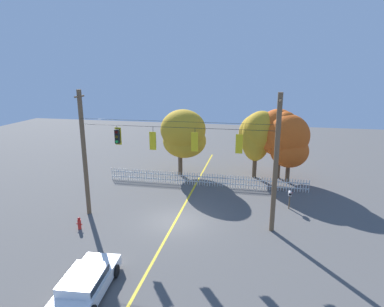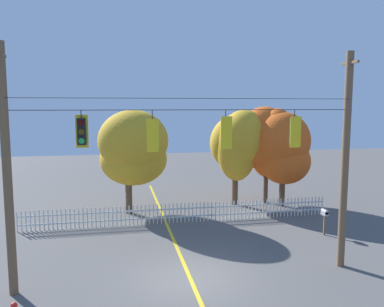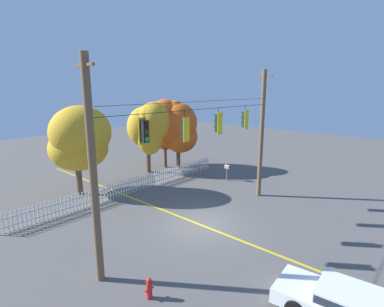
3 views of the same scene
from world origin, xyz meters
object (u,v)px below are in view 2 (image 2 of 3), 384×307
at_px(traffic_signal_southbound_primary, 294,132).
at_px(traffic_signal_northbound_primary, 226,132).
at_px(autumn_maple_near_fence, 134,149).
at_px(roadside_mailbox, 325,214).
at_px(autumn_maple_far_west, 281,148).
at_px(traffic_signal_northbound_secondary, 82,131).
at_px(autumn_oak_far_east, 268,144).
at_px(autumn_maple_mid, 239,142).
at_px(traffic_signal_eastbound_side, 153,135).

bearing_deg(traffic_signal_southbound_primary, traffic_signal_northbound_primary, -180.00).
xyz_separation_m(autumn_maple_near_fence, roadside_mailbox, (9.36, -6.21, -2.90)).
xyz_separation_m(traffic_signal_northbound_primary, autumn_maple_far_west, (6.43, 9.39, -1.69)).
height_order(traffic_signal_southbound_primary, autumn_maple_near_fence, traffic_signal_southbound_primary).
height_order(traffic_signal_northbound_secondary, traffic_signal_southbound_primary, same).
bearing_deg(traffic_signal_northbound_primary, autumn_maple_near_fence, 106.69).
bearing_deg(autumn_oak_far_east, autumn_maple_far_west, -67.57).
height_order(traffic_signal_northbound_secondary, autumn_maple_mid, traffic_signal_northbound_secondary).
height_order(traffic_signal_northbound_secondary, traffic_signal_eastbound_side, same).
height_order(traffic_signal_southbound_primary, autumn_maple_mid, traffic_signal_southbound_primary).
bearing_deg(autumn_maple_far_west, autumn_maple_mid, 156.86).
height_order(traffic_signal_northbound_primary, traffic_signal_southbound_primary, same).
xyz_separation_m(autumn_maple_near_fence, autumn_maple_far_west, (9.40, -0.53, -0.06)).
bearing_deg(autumn_oak_far_east, traffic_signal_southbound_primary, -107.07).
relative_size(autumn_maple_mid, autumn_maple_far_west, 0.99).
distance_m(autumn_maple_mid, autumn_maple_far_west, 2.74).
height_order(autumn_maple_near_fence, autumn_maple_far_west, autumn_maple_far_west).
height_order(traffic_signal_northbound_secondary, roadside_mailbox, traffic_signal_northbound_secondary).
bearing_deg(traffic_signal_northbound_primary, traffic_signal_northbound_secondary, 179.79).
distance_m(traffic_signal_eastbound_side, autumn_maple_far_west, 13.22).
bearing_deg(autumn_maple_far_west, traffic_signal_northbound_primary, -124.37).
relative_size(traffic_signal_northbound_primary, autumn_maple_near_fence, 0.23).
bearing_deg(traffic_signal_eastbound_side, autumn_maple_mid, 57.56).
xyz_separation_m(traffic_signal_southbound_primary, autumn_maple_mid, (1.15, 10.47, -1.39)).
relative_size(autumn_maple_near_fence, autumn_oak_far_east, 0.97).
height_order(autumn_oak_far_east, roadside_mailbox, autumn_oak_far_east).
height_order(autumn_maple_mid, autumn_maple_far_west, autumn_maple_far_west).
bearing_deg(traffic_signal_southbound_primary, traffic_signal_northbound_secondary, 179.86).
distance_m(traffic_signal_northbound_primary, autumn_maple_near_fence, 10.49).
bearing_deg(autumn_maple_mid, traffic_signal_northbound_primary, -110.52).
relative_size(traffic_signal_eastbound_side, autumn_maple_near_fence, 0.23).
xyz_separation_m(traffic_signal_eastbound_side, autumn_oak_far_east, (8.71, 10.47, -1.49)).
bearing_deg(traffic_signal_northbound_secondary, traffic_signal_eastbound_side, -0.44).
xyz_separation_m(autumn_maple_far_west, roadside_mailbox, (-0.04, -5.68, -2.84)).
height_order(traffic_signal_northbound_secondary, traffic_signal_northbound_primary, same).
bearing_deg(autumn_oak_far_east, roadside_mailbox, -86.54).
distance_m(autumn_maple_far_west, roadside_mailbox, 6.35).
xyz_separation_m(traffic_signal_southbound_primary, autumn_maple_near_fence, (-5.74, 9.93, -1.62)).
bearing_deg(traffic_signal_southbound_primary, autumn_maple_near_fence, 120.04).
relative_size(traffic_signal_eastbound_side, roadside_mailbox, 1.11).
relative_size(autumn_oak_far_east, autumn_maple_far_west, 1.02).
bearing_deg(roadside_mailbox, autumn_maple_far_west, 89.62).
relative_size(traffic_signal_eastbound_side, autumn_oak_far_east, 0.23).
relative_size(traffic_signal_southbound_primary, autumn_maple_mid, 0.23).
height_order(traffic_signal_eastbound_side, autumn_maple_far_west, traffic_signal_eastbound_side).
xyz_separation_m(traffic_signal_northbound_primary, autumn_maple_mid, (3.92, 10.47, -1.40)).
relative_size(traffic_signal_southbound_primary, autumn_maple_far_west, 0.22).
xyz_separation_m(traffic_signal_northbound_primary, roadside_mailbox, (6.39, 3.72, -4.53)).
height_order(autumn_maple_mid, autumn_oak_far_east, autumn_oak_far_east).
relative_size(traffic_signal_eastbound_side, autumn_maple_mid, 0.24).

